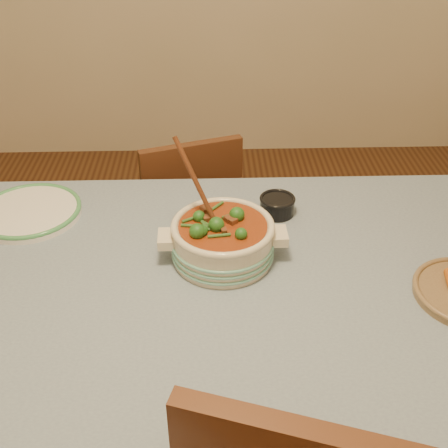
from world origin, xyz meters
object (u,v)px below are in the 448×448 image
at_px(stew_casserole, 223,237).
at_px(chair_far, 187,213).
at_px(dining_table, 213,316).
at_px(condiment_bowl, 277,204).
at_px(white_plate, 30,211).

height_order(stew_casserole, chair_far, stew_casserole).
distance_m(dining_table, chair_far, 0.84).
distance_m(stew_casserole, chair_far, 0.79).
bearing_deg(chair_far, condiment_bowl, 102.70).
distance_m(white_plate, condiment_bowl, 0.72).
relative_size(white_plate, condiment_bowl, 3.08).
distance_m(stew_casserole, white_plate, 0.60).
bearing_deg(stew_casserole, condiment_bowl, 51.58).
xyz_separation_m(dining_table, white_plate, (-0.52, 0.34, 0.11)).
xyz_separation_m(white_plate, condiment_bowl, (0.72, -0.01, 0.02)).
xyz_separation_m(dining_table, stew_casserole, (0.03, 0.12, 0.16)).
bearing_deg(condiment_bowl, dining_table, -120.26).
relative_size(white_plate, chair_far, 0.49).
distance_m(dining_table, condiment_bowl, 0.40).
height_order(dining_table, condiment_bowl, condiment_bowl).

